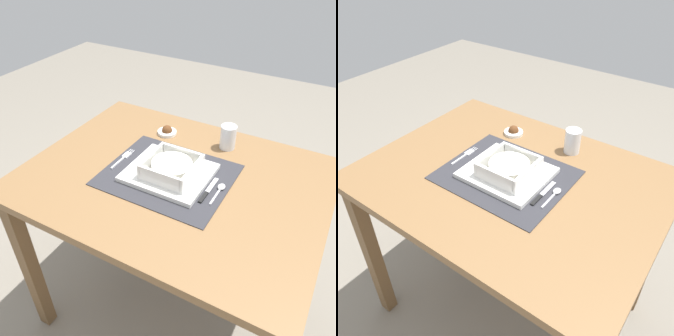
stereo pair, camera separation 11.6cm
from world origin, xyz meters
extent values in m
plane|color=gray|center=(0.00, 0.00, 0.00)|extent=(6.00, 6.00, 0.00)
cube|color=brown|center=(0.00, 0.00, 0.74)|extent=(1.00, 0.76, 0.03)
cube|color=brown|center=(-0.45, -0.33, 0.36)|extent=(0.05, 0.05, 0.72)
cube|color=brown|center=(-0.45, 0.33, 0.36)|extent=(0.05, 0.05, 0.72)
cube|color=brown|center=(0.45, 0.33, 0.36)|extent=(0.05, 0.05, 0.72)
cube|color=#2D2D33|center=(-0.02, -0.01, 0.75)|extent=(0.42, 0.35, 0.00)
cube|color=white|center=(-0.01, -0.01, 0.76)|extent=(0.27, 0.24, 0.02)
cube|color=white|center=(0.00, -0.01, 0.78)|extent=(0.16, 0.16, 0.01)
cube|color=white|center=(-0.08, -0.01, 0.80)|extent=(0.01, 0.16, 0.04)
cube|color=white|center=(0.08, -0.01, 0.80)|extent=(0.01, 0.16, 0.04)
cube|color=white|center=(0.00, -0.09, 0.80)|extent=(0.14, 0.01, 0.04)
cube|color=white|center=(0.00, 0.06, 0.80)|extent=(0.14, 0.01, 0.04)
cylinder|color=silver|center=(0.00, -0.01, 0.80)|extent=(0.14, 0.14, 0.03)
cube|color=silver|center=(-0.20, -0.04, 0.76)|extent=(0.01, 0.08, 0.00)
cube|color=silver|center=(-0.20, 0.02, 0.76)|extent=(0.02, 0.04, 0.00)
cylinder|color=silver|center=(-0.21, 0.05, 0.76)|extent=(0.00, 0.02, 0.00)
cylinder|color=silver|center=(-0.20, 0.05, 0.76)|extent=(0.00, 0.02, 0.00)
cylinder|color=silver|center=(-0.20, 0.05, 0.76)|extent=(0.00, 0.02, 0.00)
cube|color=silver|center=(0.17, -0.04, 0.76)|extent=(0.01, 0.08, 0.00)
ellipsoid|color=silver|center=(0.17, 0.01, 0.76)|extent=(0.02, 0.03, 0.01)
cube|color=black|center=(0.14, -0.06, 0.76)|extent=(0.01, 0.05, 0.01)
cube|color=silver|center=(0.14, 0.01, 0.76)|extent=(0.01, 0.08, 0.00)
cylinder|color=white|center=(0.09, 0.25, 0.80)|extent=(0.06, 0.06, 0.09)
cylinder|color=#C64C1E|center=(0.09, 0.25, 0.78)|extent=(0.05, 0.05, 0.04)
cylinder|color=white|center=(-0.15, 0.23, 0.76)|extent=(0.08, 0.08, 0.01)
sphere|color=#593319|center=(-0.15, 0.23, 0.77)|extent=(0.04, 0.04, 0.04)
camera|label=1|loc=(0.44, -0.82, 1.47)|focal=37.28mm
camera|label=2|loc=(0.53, -0.76, 1.47)|focal=37.28mm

